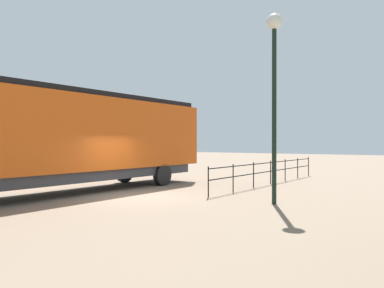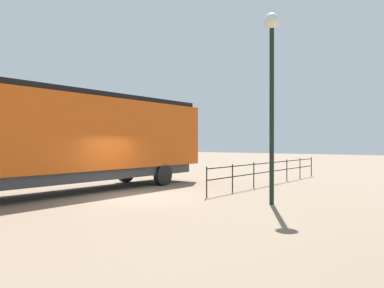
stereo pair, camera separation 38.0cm
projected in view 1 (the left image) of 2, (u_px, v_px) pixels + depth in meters
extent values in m
plane|color=#84705B|center=(137.00, 197.00, 15.25)|extent=(120.00, 120.00, 0.00)
cube|color=#D15114|center=(60.00, 133.00, 15.89)|extent=(3.01, 15.70, 3.13)
cube|color=black|center=(163.00, 144.00, 21.33)|extent=(2.89, 2.34, 2.19)
cube|color=black|center=(60.00, 93.00, 15.89)|extent=(2.71, 15.07, 0.24)
cube|color=#38383D|center=(60.00, 176.00, 15.90)|extent=(2.71, 14.44, 0.45)
cylinder|color=black|center=(124.00, 172.00, 20.78)|extent=(0.30, 1.10, 1.10)
cylinder|color=black|center=(162.00, 175.00, 19.20)|extent=(0.30, 1.10, 1.10)
cylinder|color=black|center=(274.00, 115.00, 13.37)|extent=(0.16, 0.16, 6.26)
sphere|color=silver|center=(274.00, 21.00, 13.36)|extent=(0.56, 0.56, 0.56)
cube|color=black|center=(271.00, 163.00, 19.86)|extent=(0.04, 11.92, 0.04)
cube|color=black|center=(271.00, 171.00, 19.86)|extent=(0.04, 11.92, 0.04)
cylinder|color=black|center=(208.00, 182.00, 15.01)|extent=(0.05, 0.05, 1.23)
cylinder|color=black|center=(233.00, 178.00, 16.63)|extent=(0.05, 0.05, 1.23)
cylinder|color=black|center=(254.00, 175.00, 18.24)|extent=(0.05, 0.05, 1.23)
cylinder|color=black|center=(271.00, 172.00, 19.86)|extent=(0.05, 0.05, 1.23)
cylinder|color=black|center=(285.00, 170.00, 21.48)|extent=(0.05, 0.05, 1.23)
cylinder|color=black|center=(298.00, 168.00, 23.09)|extent=(0.05, 0.05, 1.23)
cylinder|color=black|center=(308.00, 167.00, 24.71)|extent=(0.05, 0.05, 1.23)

